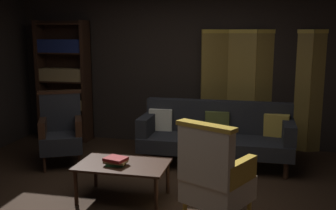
{
  "coord_description": "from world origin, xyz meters",
  "views": [
    {
      "loc": [
        1.1,
        -4.02,
        1.87
      ],
      "look_at": [
        0.0,
        0.8,
        0.95
      ],
      "focal_mm": 42.39,
      "sensor_mm": 36.0,
      "label": 1
    }
  ],
  "objects_px": {
    "armchair_wing_left": "(61,131)",
    "book_tan_leather": "(116,162)",
    "book_green_cloth": "(116,164)",
    "book_red_leather": "(116,159)",
    "velvet_couch": "(216,133)",
    "armchair_gilt_accent": "(214,176)",
    "folding_screen": "(268,88)",
    "bookshelf": "(64,78)",
    "coffee_table": "(123,167)"
  },
  "relations": [
    {
      "from": "bookshelf",
      "to": "velvet_couch",
      "type": "xyz_separation_m",
      "value": [
        2.7,
        -0.74,
        -0.63
      ]
    },
    {
      "from": "bookshelf",
      "to": "armchair_wing_left",
      "type": "distance_m",
      "value": 1.51
    },
    {
      "from": "velvet_couch",
      "to": "book_green_cloth",
      "type": "relative_size",
      "value": 11.03
    },
    {
      "from": "folding_screen",
      "to": "book_tan_leather",
      "type": "distance_m",
      "value": 2.99
    },
    {
      "from": "velvet_couch",
      "to": "book_tan_leather",
      "type": "height_order",
      "value": "velvet_couch"
    },
    {
      "from": "folding_screen",
      "to": "book_green_cloth",
      "type": "relative_size",
      "value": 10.94
    },
    {
      "from": "book_red_leather",
      "to": "book_tan_leather",
      "type": "bearing_deg",
      "value": 0.0
    },
    {
      "from": "coffee_table",
      "to": "book_tan_leather",
      "type": "relative_size",
      "value": 4.17
    },
    {
      "from": "coffee_table",
      "to": "book_green_cloth",
      "type": "distance_m",
      "value": 0.11
    },
    {
      "from": "armchair_wing_left",
      "to": "book_green_cloth",
      "type": "distance_m",
      "value": 1.56
    },
    {
      "from": "armchair_gilt_accent",
      "to": "armchair_wing_left",
      "type": "height_order",
      "value": "same"
    },
    {
      "from": "book_green_cloth",
      "to": "book_tan_leather",
      "type": "height_order",
      "value": "book_tan_leather"
    },
    {
      "from": "folding_screen",
      "to": "book_tan_leather",
      "type": "height_order",
      "value": "folding_screen"
    },
    {
      "from": "armchair_wing_left",
      "to": "book_tan_leather",
      "type": "relative_size",
      "value": 4.33
    },
    {
      "from": "folding_screen",
      "to": "armchair_gilt_accent",
      "type": "relative_size",
      "value": 2.02
    },
    {
      "from": "book_red_leather",
      "to": "bookshelf",
      "type": "bearing_deg",
      "value": 127.78
    },
    {
      "from": "velvet_couch",
      "to": "armchair_wing_left",
      "type": "relative_size",
      "value": 2.04
    },
    {
      "from": "coffee_table",
      "to": "armchair_wing_left",
      "type": "bearing_deg",
      "value": 142.79
    },
    {
      "from": "armchair_gilt_accent",
      "to": "bookshelf",
      "type": "bearing_deg",
      "value": 138.32
    },
    {
      "from": "armchair_wing_left",
      "to": "book_tan_leather",
      "type": "xyz_separation_m",
      "value": [
        1.18,
        -1.01,
        -0.03
      ]
    },
    {
      "from": "coffee_table",
      "to": "armchair_gilt_accent",
      "type": "xyz_separation_m",
      "value": [
        1.06,
        -0.36,
        0.12
      ]
    },
    {
      "from": "bookshelf",
      "to": "book_green_cloth",
      "type": "bearing_deg",
      "value": -52.22
    },
    {
      "from": "bookshelf",
      "to": "coffee_table",
      "type": "relative_size",
      "value": 2.05
    },
    {
      "from": "bookshelf",
      "to": "book_red_leather",
      "type": "distance_m",
      "value": 2.93
    },
    {
      "from": "folding_screen",
      "to": "velvet_couch",
      "type": "bearing_deg",
      "value": -128.21
    },
    {
      "from": "coffee_table",
      "to": "book_green_cloth",
      "type": "bearing_deg",
      "value": -134.24
    },
    {
      "from": "book_green_cloth",
      "to": "book_red_leather",
      "type": "height_order",
      "value": "book_red_leather"
    },
    {
      "from": "armchair_gilt_accent",
      "to": "book_red_leather",
      "type": "relative_size",
      "value": 4.55
    },
    {
      "from": "bookshelf",
      "to": "armchair_wing_left",
      "type": "relative_size",
      "value": 1.97
    },
    {
      "from": "velvet_couch",
      "to": "armchair_gilt_accent",
      "type": "height_order",
      "value": "armchair_gilt_accent"
    },
    {
      "from": "armchair_gilt_accent",
      "to": "book_red_leather",
      "type": "bearing_deg",
      "value": 165.32
    },
    {
      "from": "coffee_table",
      "to": "book_green_cloth",
      "type": "height_order",
      "value": "book_green_cloth"
    },
    {
      "from": "armchair_gilt_accent",
      "to": "book_green_cloth",
      "type": "bearing_deg",
      "value": 165.32
    },
    {
      "from": "folding_screen",
      "to": "bookshelf",
      "type": "xyz_separation_m",
      "value": [
        -3.42,
        -0.17,
        0.1
      ]
    },
    {
      "from": "folding_screen",
      "to": "armchair_gilt_accent",
      "type": "distance_m",
      "value": 2.83
    },
    {
      "from": "folding_screen",
      "to": "bookshelf",
      "type": "bearing_deg",
      "value": -177.17
    },
    {
      "from": "armchair_wing_left",
      "to": "book_red_leather",
      "type": "bearing_deg",
      "value": -40.47
    },
    {
      "from": "folding_screen",
      "to": "book_green_cloth",
      "type": "xyz_separation_m",
      "value": [
        -1.66,
        -2.44,
        -0.55
      ]
    },
    {
      "from": "bookshelf",
      "to": "book_green_cloth",
      "type": "distance_m",
      "value": 2.94
    },
    {
      "from": "folding_screen",
      "to": "armchair_wing_left",
      "type": "bearing_deg",
      "value": -153.34
    },
    {
      "from": "velvet_couch",
      "to": "book_tan_leather",
      "type": "distance_m",
      "value": 1.8
    },
    {
      "from": "book_tan_leather",
      "to": "book_red_leather",
      "type": "xyz_separation_m",
      "value": [
        0.0,
        0.0,
        0.03
      ]
    },
    {
      "from": "book_green_cloth",
      "to": "book_red_leather",
      "type": "bearing_deg",
      "value": -90.0
    },
    {
      "from": "armchair_wing_left",
      "to": "book_green_cloth",
      "type": "bearing_deg",
      "value": -40.47
    },
    {
      "from": "folding_screen",
      "to": "book_red_leather",
      "type": "relative_size",
      "value": 9.21
    },
    {
      "from": "coffee_table",
      "to": "armchair_gilt_accent",
      "type": "relative_size",
      "value": 0.96
    },
    {
      "from": "bookshelf",
      "to": "book_tan_leather",
      "type": "relative_size",
      "value": 8.54
    },
    {
      "from": "velvet_couch",
      "to": "folding_screen",
      "type": "bearing_deg",
      "value": 51.79
    },
    {
      "from": "book_tan_leather",
      "to": "armchair_gilt_accent",
      "type": "bearing_deg",
      "value": -14.68
    },
    {
      "from": "book_green_cloth",
      "to": "book_red_leather",
      "type": "distance_m",
      "value": 0.06
    }
  ]
}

